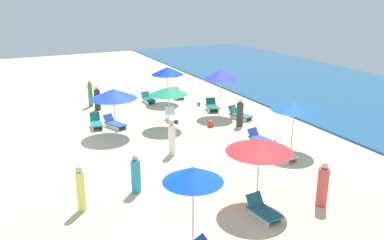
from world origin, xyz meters
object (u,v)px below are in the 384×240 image
umbrella_0 (221,75)px  beachgoer_6 (136,175)px  umbrella_3 (168,91)px  beachgoer_3 (97,99)px  lounge_chair_1_0 (263,210)px  beachgoer_0 (240,114)px  beachgoer_4 (90,94)px  lounge_chair_5_0 (114,123)px  lounge_chair_3_0 (172,116)px  beach_ball_1 (199,104)px  lounge_chair_2_1 (281,153)px  beachgoer_5 (81,189)px  lounge_chair_0_0 (212,106)px  umbrella_5 (113,94)px  beach_ball_0 (211,124)px  lounge_chair_2_0 (260,139)px  lounge_chair_4_0 (148,99)px  umbrella_1 (260,145)px  beachgoer_1 (172,138)px  umbrella_4 (167,71)px  lounge_chair_5_1 (96,123)px  umbrella_2 (294,106)px  umbrella_6 (193,174)px  lounge_chair_4_1 (177,94)px

umbrella_0 → beachgoer_6: (7.45, -7.85, -1.81)m
umbrella_3 → beachgoer_3: size_ratio=1.47×
lounge_chair_1_0 → beachgoer_0: bearing=57.1°
lounge_chair_1_0 → beachgoer_0: beachgoer_0 is taller
beachgoer_4 → beachgoer_6: size_ratio=1.15×
lounge_chair_5_0 → beachgoer_6: 8.05m
lounge_chair_3_0 → beach_ball_1: 3.67m
lounge_chair_2_1 → beachgoer_0: beachgoer_0 is taller
umbrella_0 → beachgoer_5: umbrella_0 is taller
lounge_chair_0_0 → beachgoer_3: size_ratio=0.91×
umbrella_5 → beach_ball_0: umbrella_5 is taller
lounge_chair_2_0 → beachgoer_6: bearing=-172.2°
beachgoer_3 → lounge_chair_4_0: bearing=3.2°
lounge_chair_1_0 → beachgoer_4: bearing=91.9°
umbrella_1 → beach_ball_0: bearing=162.8°
umbrella_1 → beachgoer_1: 5.88m
beachgoer_0 → umbrella_4: bearing=-54.8°
beachgoer_0 → beachgoer_4: beachgoer_4 is taller
lounge_chair_1_0 → beachgoer_3: beachgoer_3 is taller
lounge_chair_2_1 → beachgoer_3: beachgoer_3 is taller
umbrella_0 → umbrella_5: umbrella_0 is taller
lounge_chair_5_0 → beachgoer_0: size_ratio=1.02×
beachgoer_3 → beach_ball_1: beachgoer_3 is taller
beachgoer_0 → beachgoer_3: bearing=-25.0°
beach_ball_1 → lounge_chair_5_1: bearing=-77.8°
lounge_chair_1_0 → umbrella_3: umbrella_3 is taller
lounge_chair_4_0 → beachgoer_6: (12.08, -4.88, 0.43)m
lounge_chair_5_1 → beachgoer_1: beachgoer_1 is taller
lounge_chair_0_0 → lounge_chair_5_0: size_ratio=0.90×
beachgoer_5 → lounge_chair_0_0: bearing=-29.5°
lounge_chair_1_0 → umbrella_2: umbrella_2 is taller
lounge_chair_3_0 → umbrella_6: (11.48, -4.17, 1.97)m
beachgoer_0 → umbrella_1: bearing=83.2°
beachgoer_4 → beach_ball_1: (2.96, 6.47, -0.70)m
lounge_chair_4_0 → lounge_chair_4_1: (-0.30, 2.30, -0.01)m
umbrella_1 → lounge_chair_3_0: bearing=174.1°
umbrella_1 → umbrella_4: 14.59m
umbrella_6 → beach_ball_1: umbrella_6 is taller
beachgoer_0 → beachgoer_6: bearing=54.2°
lounge_chair_1_0 → umbrella_5: size_ratio=0.55×
umbrella_2 → umbrella_6: size_ratio=0.97×
umbrella_0 → beachgoer_3: bearing=-123.6°
umbrella_5 → umbrella_2: bearing=49.6°
beachgoer_5 → beachgoer_6: 2.22m
lounge_chair_5_0 → beachgoer_4: 4.97m
lounge_chair_3_0 → umbrella_6: umbrella_6 is taller
umbrella_5 → lounge_chair_5_0: size_ratio=1.57×
umbrella_0 → lounge_chair_0_0: bearing=177.8°
umbrella_3 → beachgoer_0: size_ratio=1.48×
umbrella_4 → beachgoer_5: (12.14, -8.30, -1.35)m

